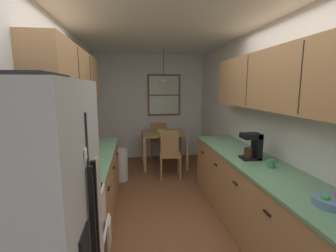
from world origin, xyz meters
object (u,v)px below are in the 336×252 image
(dining_table, at_px, (164,138))
(trash_bin, at_px, (120,165))
(mug_by_coffeemaker, at_px, (271,163))
(table_serving_bowl, at_px, (161,131))
(microwave_over_range, at_px, (31,96))
(fruit_bowl, at_px, (332,201))
(dining_chair_near, at_px, (170,151))
(coffee_maker, at_px, (253,146))
(dining_chair_far, at_px, (158,138))
(storage_canister, at_px, (74,168))

(dining_table, height_order, trash_bin, dining_table)
(mug_by_coffeemaker, bearing_deg, table_serving_bowl, 105.91)
(microwave_over_range, bearing_deg, fruit_bowl, -9.35)
(dining_chair_near, height_order, trash_bin, dining_chair_near)
(dining_table, xyz_separation_m, dining_chair_near, (0.05, -0.63, -0.14))
(coffee_maker, distance_m, fruit_bowl, 1.17)
(dining_chair_near, bearing_deg, coffee_maker, -69.64)
(dining_chair_far, xyz_separation_m, table_serving_bowl, (0.02, -0.53, 0.29))
(dining_table, height_order, dining_chair_far, dining_chair_far)
(dining_chair_far, relative_size, mug_by_coffeemaker, 8.27)
(dining_chair_near, relative_size, fruit_bowl, 3.41)
(table_serving_bowl, bearing_deg, fruit_bowl, -77.90)
(dining_table, distance_m, coffee_maker, 2.69)
(coffee_maker, bearing_deg, storage_canister, -172.13)
(dining_chair_near, relative_size, coffee_maker, 2.89)
(dining_table, bearing_deg, mug_by_coffeemaker, -74.44)
(dining_chair_near, relative_size, table_serving_bowl, 4.30)
(fruit_bowl, relative_size, table_serving_bowl, 1.26)
(dining_chair_far, xyz_separation_m, trash_bin, (-0.87, -1.36, -0.21))
(coffee_maker, relative_size, mug_by_coffeemaker, 2.86)
(coffee_maker, bearing_deg, dining_table, 106.56)
(dining_chair_near, xyz_separation_m, dining_chair_far, (-0.11, 1.26, 0.00))
(dining_chair_near, distance_m, mug_by_coffeemaker, 2.41)
(coffee_maker, bearing_deg, table_serving_bowl, 106.92)
(microwave_over_range, height_order, storage_canister, microwave_over_range)
(dining_table, bearing_deg, trash_bin, -142.12)
(storage_canister, height_order, mug_by_coffeemaker, storage_canister)
(dining_table, relative_size, coffee_maker, 3.05)
(storage_canister, bearing_deg, table_serving_bowl, 67.82)
(trash_bin, distance_m, coffee_maker, 2.60)
(mug_by_coffeemaker, bearing_deg, microwave_over_range, -167.20)
(mug_by_coffeemaker, xyz_separation_m, fruit_bowl, (-0.03, -0.83, -0.01))
(fruit_bowl, bearing_deg, coffee_maker, 90.62)
(storage_canister, distance_m, mug_by_coffeemaker, 2.04)
(trash_bin, xyz_separation_m, fruit_bowl, (1.71, -2.98, 0.64))
(coffee_maker, height_order, fruit_bowl, coffee_maker)
(dining_table, distance_m, dining_chair_far, 0.65)
(microwave_over_range, relative_size, dining_chair_far, 0.68)
(trash_bin, bearing_deg, dining_chair_far, 57.21)
(dining_table, height_order, storage_canister, storage_canister)
(dining_chair_near, distance_m, coffee_maker, 2.12)
(dining_chair_near, distance_m, fruit_bowl, 3.20)
(dining_table, height_order, dining_chair_near, dining_chair_near)
(microwave_over_range, bearing_deg, coffee_maker, 21.24)
(dining_chair_far, height_order, mug_by_coffeemaker, mug_by_coffeemaker)
(microwave_over_range, xyz_separation_m, storage_canister, (0.11, 0.54, -0.71))
(dining_chair_far, distance_m, mug_by_coffeemaker, 3.64)
(dining_chair_far, height_order, trash_bin, dining_chair_far)
(dining_chair_far, distance_m, fruit_bowl, 4.44)
(storage_canister, relative_size, table_serving_bowl, 0.76)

